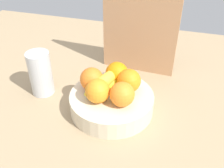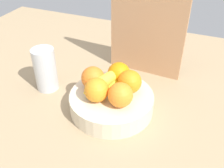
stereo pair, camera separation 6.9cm
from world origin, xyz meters
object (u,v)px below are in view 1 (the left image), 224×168
(orange_back_right, at_px, (98,91))
(fruit_bowl, at_px, (112,101))
(orange_front_left, at_px, (122,94))
(banana_bunch, at_px, (106,83))
(cutting_board, at_px, (140,27))
(orange_front_right, at_px, (129,81))
(thermos_tumbler, at_px, (41,73))
(orange_center, at_px, (117,73))
(orange_back_left, at_px, (92,79))

(orange_back_right, bearing_deg, fruit_bowl, 52.91)
(orange_front_left, relative_size, banana_bunch, 0.43)
(banana_bunch, bearing_deg, cutting_board, 77.99)
(orange_front_right, bearing_deg, thermos_tumbler, -177.04)
(orange_front_left, xyz_separation_m, orange_center, (-0.04, 0.10, 0.00))
(orange_back_left, relative_size, orange_back_right, 1.00)
(cutting_board, relative_size, thermos_tumbler, 2.31)
(orange_front_left, bearing_deg, thermos_tumbler, 169.16)
(fruit_bowl, xyz_separation_m, orange_back_right, (-0.03, -0.04, 0.07))
(orange_front_left, distance_m, cutting_board, 0.31)
(cutting_board, height_order, thermos_tumbler, cutting_board)
(fruit_bowl, distance_m, orange_front_right, 0.09)
(orange_center, bearing_deg, orange_back_left, -140.66)
(orange_front_left, height_order, banana_bunch, orange_front_left)
(orange_front_right, height_order, thermos_tumbler, thermos_tumbler)
(orange_back_left, bearing_deg, orange_back_right, -54.70)
(thermos_tumbler, bearing_deg, orange_front_left, -10.84)
(orange_back_right, relative_size, cutting_board, 0.21)
(orange_back_right, bearing_deg, orange_back_left, 125.30)
(banana_bunch, bearing_deg, orange_back_left, -179.30)
(orange_front_left, height_order, orange_back_right, same)
(banana_bunch, height_order, thermos_tumbler, thermos_tumbler)
(orange_center, height_order, orange_back_right, same)
(orange_back_left, distance_m, thermos_tumbler, 0.19)
(orange_back_left, xyz_separation_m, orange_back_right, (0.04, -0.05, 0.00))
(orange_back_right, distance_m, banana_bunch, 0.06)
(fruit_bowl, xyz_separation_m, cutting_board, (0.03, 0.26, 0.15))
(fruit_bowl, distance_m, banana_bunch, 0.07)
(fruit_bowl, height_order, orange_front_right, orange_front_right)
(orange_center, distance_m, orange_back_left, 0.09)
(orange_front_left, height_order, orange_back_left, same)
(orange_back_right, bearing_deg, orange_center, 74.77)
(fruit_bowl, distance_m, thermos_tumbler, 0.27)
(orange_back_left, distance_m, banana_bunch, 0.05)
(orange_back_left, bearing_deg, orange_center, 39.34)
(orange_center, bearing_deg, cutting_board, 80.52)
(orange_front_left, distance_m, thermos_tumbler, 0.31)
(orange_front_right, distance_m, orange_center, 0.06)
(fruit_bowl, xyz_separation_m, orange_center, (-0.00, 0.07, 0.07))
(fruit_bowl, relative_size, orange_front_left, 3.56)
(thermos_tumbler, bearing_deg, fruit_bowl, -4.33)
(fruit_bowl, height_order, banana_bunch, banana_bunch)
(orange_front_right, height_order, orange_back_left, same)
(orange_back_right, bearing_deg, orange_front_right, 45.18)
(fruit_bowl, bearing_deg, banana_bunch, 154.48)
(orange_front_left, bearing_deg, banana_bunch, 143.07)
(banana_bunch, bearing_deg, fruit_bowl, -25.52)
(banana_bunch, height_order, cutting_board, cutting_board)
(orange_center, distance_m, orange_back_right, 0.11)
(orange_front_right, height_order, orange_back_right, same)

